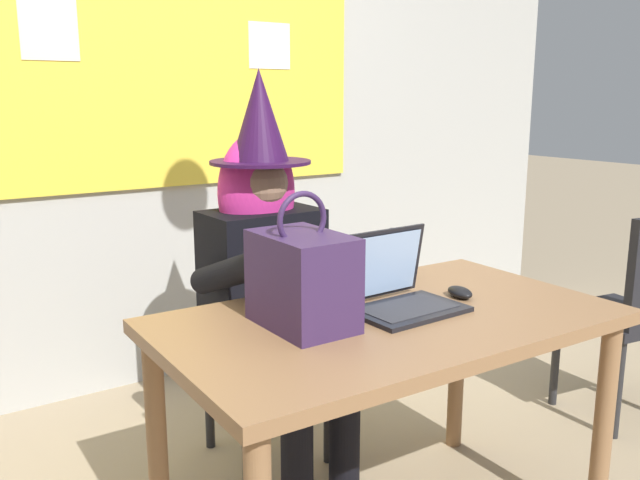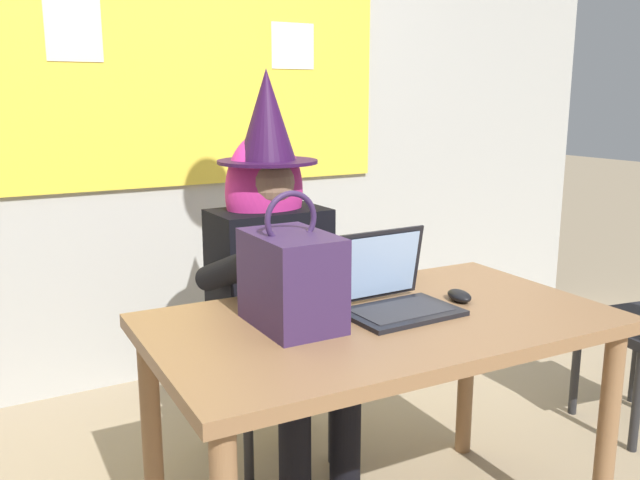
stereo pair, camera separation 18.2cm
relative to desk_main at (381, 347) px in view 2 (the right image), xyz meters
The scene contains 7 objects.
wall_back_bulletin 1.85m from the desk_main, 97.30° to the left, with size 5.61×1.82×2.95m.
desk_main is the anchor object (origin of this frame).
chair_at_desk 0.76m from the desk_main, 92.74° to the left, with size 0.44×0.44×0.89m.
person_costumed 0.64m from the desk_main, 93.51° to the left, with size 0.60×0.65×1.47m.
laptop 0.16m from the desk_main, 30.85° to the left, with size 0.34×0.27×0.23m.
computer_mouse 0.32m from the desk_main, ahead, with size 0.06×0.10×0.03m, color black.
handbag 0.35m from the desk_main, 166.25° to the left, with size 0.20×0.30×0.38m.
Camera 2 is at (-0.85, -1.44, 1.37)m, focal length 37.71 mm.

